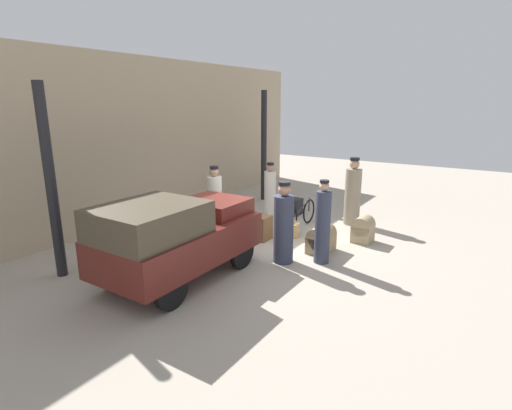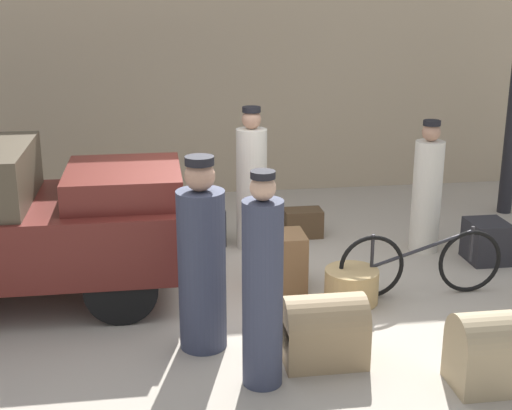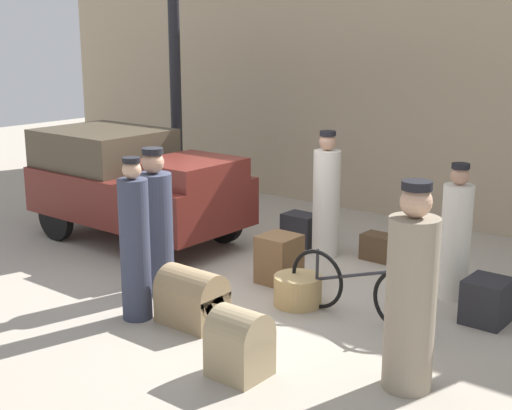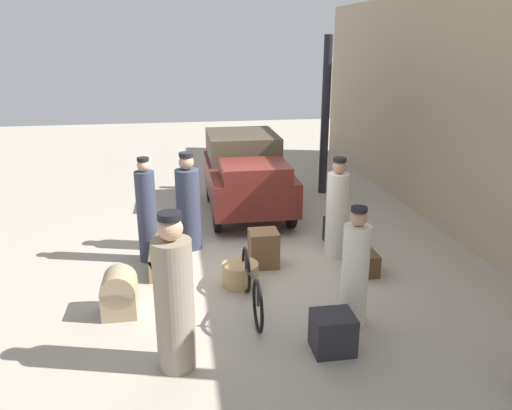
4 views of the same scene
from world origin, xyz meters
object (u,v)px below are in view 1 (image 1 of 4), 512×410
(wicker_basket, at_px, (289,229))
(trunk_umber_medium, at_px, (196,228))
(truck, at_px, (176,235))
(suitcase_small_leather, at_px, (363,229))
(bicycle, at_px, (300,215))
(trunk_large_brown, at_px, (260,228))
(conductor_in_dark_uniform, at_px, (215,203))
(suitcase_tan_flat, at_px, (223,217))
(porter_carrying_trunk, at_px, (353,194))
(trunk_wicker_pale, at_px, (293,206))
(trunk_barrel_dark, at_px, (321,239))
(porter_standing_middle, at_px, (270,192))
(porter_with_bicycle, at_px, (284,226))
(porter_lifting_near_truck, at_px, (323,225))

(wicker_basket, relative_size, trunk_umber_medium, 1.12)
(truck, distance_m, suitcase_small_leather, 4.62)
(bicycle, height_order, trunk_large_brown, bicycle)
(conductor_in_dark_uniform, height_order, suitcase_tan_flat, conductor_in_dark_uniform)
(conductor_in_dark_uniform, distance_m, porter_carrying_trunk, 3.77)
(bicycle, xyz_separation_m, porter_carrying_trunk, (1.11, -1.02, 0.49))
(bicycle, xyz_separation_m, wicker_basket, (-0.75, -0.06, -0.18))
(trunk_wicker_pale, bearing_deg, trunk_barrel_dark, -140.46)
(trunk_umber_medium, bearing_deg, porter_carrying_trunk, -42.15)
(porter_standing_middle, relative_size, porter_with_bicycle, 0.92)
(trunk_barrel_dark, bearing_deg, trunk_umber_medium, 104.07)
(trunk_large_brown, xyz_separation_m, suitcase_small_leather, (1.20, -2.17, 0.01))
(wicker_basket, xyz_separation_m, trunk_wicker_pale, (1.86, 0.86, 0.07))
(bicycle, relative_size, porter_carrying_trunk, 0.94)
(porter_standing_middle, xyz_separation_m, suitcase_tan_flat, (-1.35, 0.70, -0.55))
(porter_standing_middle, bearing_deg, porter_lifting_near_truck, -131.52)
(truck, relative_size, porter_with_bicycle, 1.87)
(bicycle, distance_m, porter_standing_middle, 1.42)
(conductor_in_dark_uniform, xyz_separation_m, porter_with_bicycle, (-0.78, -2.44, -0.01))
(trunk_large_brown, relative_size, suitcase_tan_flat, 1.24)
(trunk_barrel_dark, bearing_deg, trunk_large_brown, 91.88)
(wicker_basket, height_order, porter_lifting_near_truck, porter_lifting_near_truck)
(porter_with_bicycle, relative_size, suitcase_tan_flat, 3.59)
(conductor_in_dark_uniform, height_order, trunk_barrel_dark, conductor_in_dark_uniform)
(trunk_umber_medium, bearing_deg, truck, -146.69)
(porter_lifting_near_truck, bearing_deg, porter_with_bicycle, 121.58)
(truck, xyz_separation_m, trunk_large_brown, (2.78, -0.11, -0.59))
(porter_with_bicycle, xyz_separation_m, suitcase_tan_flat, (1.48, 2.72, -0.61))
(conductor_in_dark_uniform, relative_size, trunk_large_brown, 2.89)
(porter_lifting_near_truck, height_order, trunk_barrel_dark, porter_lifting_near_truck)
(truck, bearing_deg, porter_carrying_trunk, -16.24)
(suitcase_small_leather, distance_m, suitcase_tan_flat, 3.79)
(porter_standing_middle, bearing_deg, porter_carrying_trunk, -75.50)
(conductor_in_dark_uniform, relative_size, porter_lifting_near_truck, 0.98)
(trunk_large_brown, bearing_deg, suitcase_small_leather, -61.07)
(porter_lifting_near_truck, distance_m, suitcase_tan_flat, 3.63)
(wicker_basket, height_order, trunk_umber_medium, trunk_umber_medium)
(suitcase_tan_flat, bearing_deg, porter_lifting_near_truck, -107.20)
(trunk_umber_medium, height_order, suitcase_tan_flat, trunk_umber_medium)
(truck, relative_size, suitcase_small_leather, 5.09)
(bicycle, bearing_deg, wicker_basket, -175.68)
(trunk_large_brown, bearing_deg, wicker_basket, -36.91)
(conductor_in_dark_uniform, bearing_deg, suitcase_small_leather, -68.43)
(wicker_basket, bearing_deg, conductor_in_dark_uniform, 114.10)
(suitcase_small_leather, bearing_deg, trunk_umber_medium, 117.79)
(porter_standing_middle, relative_size, porter_lifting_near_truck, 0.90)
(trunk_wicker_pale, bearing_deg, suitcase_small_leather, -116.23)
(porter_standing_middle, xyz_separation_m, trunk_barrel_dark, (-1.83, -2.45, -0.44))
(porter_with_bicycle, bearing_deg, truck, 145.24)
(conductor_in_dark_uniform, height_order, suitcase_small_leather, conductor_in_dark_uniform)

